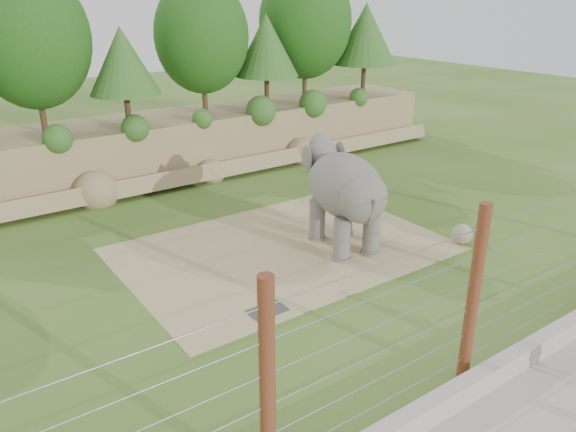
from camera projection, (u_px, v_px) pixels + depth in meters
ground at (330, 292)px, 15.51m from camera, size 90.00×90.00×0.00m
back_embankment at (155, 85)px, 23.93m from camera, size 30.00×5.52×8.77m
dirt_patch at (283, 249)px, 18.04m from camera, size 10.00×7.00×0.02m
drain_grate at (267, 310)px, 14.53m from camera, size 1.00×0.60×0.03m
elephant at (344, 200)px, 17.65m from camera, size 2.50×4.25×3.22m
stone_ball at (462, 234)px, 18.28m from camera, size 0.67×0.67×0.67m
retaining_wall at (483, 379)px, 11.63m from camera, size 26.00×0.35×0.50m
barrier_fence at (473, 296)px, 11.36m from camera, size 20.26×0.26×4.00m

